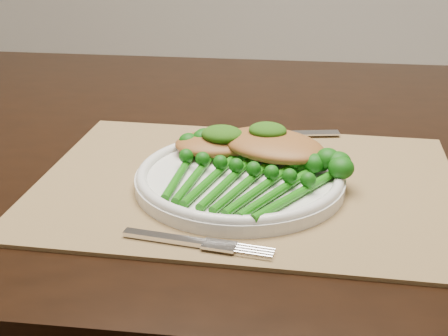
% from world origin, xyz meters
% --- Properties ---
extents(placemat, '(0.53, 0.41, 0.00)m').
position_xyz_m(placemat, '(0.09, -0.29, 0.75)').
color(placemat, olive).
rests_on(placemat, dining_table).
extents(dinner_plate, '(0.25, 0.25, 0.02)m').
position_xyz_m(dinner_plate, '(0.08, -0.31, 0.77)').
color(dinner_plate, white).
rests_on(dinner_plate, placemat).
extents(knife, '(0.19, 0.07, 0.01)m').
position_xyz_m(knife, '(0.07, -0.14, 0.76)').
color(knife, silver).
rests_on(knife, placemat).
extents(fork, '(0.15, 0.02, 0.00)m').
position_xyz_m(fork, '(0.08, -0.45, 0.76)').
color(fork, silver).
rests_on(fork, placemat).
extents(chicken_fillet_left, '(0.15, 0.13, 0.02)m').
position_xyz_m(chicken_fillet_left, '(0.04, -0.24, 0.78)').
color(chicken_fillet_left, '#9A612C').
rests_on(chicken_fillet_left, dinner_plate).
extents(chicken_fillet_right, '(0.16, 0.14, 0.03)m').
position_xyz_m(chicken_fillet_right, '(0.11, -0.25, 0.79)').
color(chicken_fillet_right, '#9A612C').
rests_on(chicken_fillet_right, dinner_plate).
extents(pesto_dollop_left, '(0.05, 0.04, 0.02)m').
position_xyz_m(pesto_dollop_left, '(0.05, -0.25, 0.80)').
color(pesto_dollop_left, '#174109').
rests_on(pesto_dollop_left, chicken_fillet_left).
extents(pesto_dollop_right, '(0.05, 0.04, 0.02)m').
position_xyz_m(pesto_dollop_right, '(0.10, -0.24, 0.80)').
color(pesto_dollop_right, '#174109').
rests_on(pesto_dollop_right, chicken_fillet_right).
extents(broccolini_bundle, '(0.20, 0.21, 0.04)m').
position_xyz_m(broccolini_bundle, '(0.09, -0.34, 0.77)').
color(broccolini_bundle, '#16650D').
rests_on(broccolini_bundle, dinner_plate).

